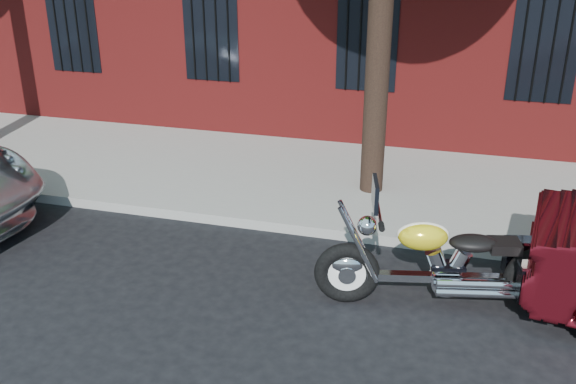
# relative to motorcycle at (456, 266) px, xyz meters

# --- Properties ---
(ground) EXTENTS (120.00, 120.00, 0.00)m
(ground) POSITION_rel_motorcycle_xyz_m (-1.88, -0.05, -0.52)
(ground) COLOR black
(ground) RESTS_ON ground
(curb) EXTENTS (40.00, 0.16, 0.15)m
(curb) POSITION_rel_motorcycle_xyz_m (-1.88, 1.33, -0.44)
(curb) COLOR gray
(curb) RESTS_ON ground
(sidewalk) EXTENTS (40.00, 3.60, 0.15)m
(sidewalk) POSITION_rel_motorcycle_xyz_m (-1.88, 3.21, -0.44)
(sidewalk) COLOR gray
(sidewalk) RESTS_ON ground
(motorcycle) EXTENTS (3.04, 1.24, 1.52)m
(motorcycle) POSITION_rel_motorcycle_xyz_m (0.00, 0.00, 0.00)
(motorcycle) COLOR black
(motorcycle) RESTS_ON ground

